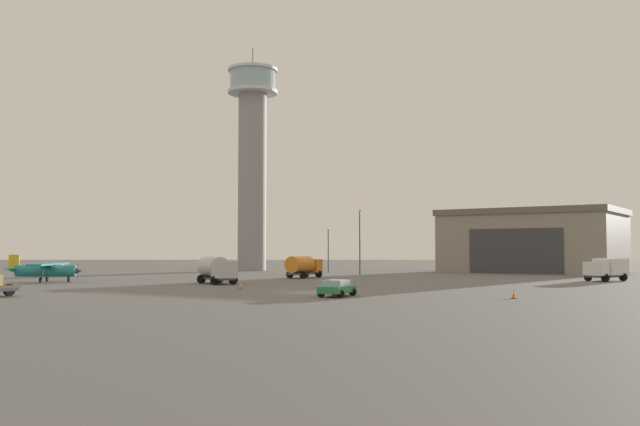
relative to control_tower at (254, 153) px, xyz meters
name	(u,v)px	position (x,y,z in m)	size (l,w,h in m)	color
ground_plane	(311,292)	(11.61, -64.44, -21.73)	(400.00, 400.00, 0.00)	#60605E
control_tower	(254,153)	(0.00, 0.00, 0.00)	(9.20, 9.20, 41.60)	gray
hangar	(535,241)	(49.38, -8.35, -16.39)	(34.95, 32.87, 10.65)	gray
airplane_teal	(47,269)	(-19.79, -45.53, -20.22)	(8.66, 11.03, 3.25)	teal
truck_fuel_tanker_orange	(305,266)	(10.32, -33.29, -20.09)	(5.11, 6.59, 2.96)	#38383D
truck_box_white	(609,268)	(47.62, -42.53, -20.18)	(6.11, 5.27, 2.76)	#38383D
truck_fuel_tanker_silver	(218,269)	(0.89, -49.12, -20.05)	(5.20, 6.53, 3.04)	#38383D
car_green	(339,288)	(13.95, -70.12, -20.99)	(3.34, 4.56, 1.37)	#287A42
light_post_west	(330,245)	(13.99, -9.54, -17.15)	(0.44, 0.44, 7.56)	#38383D
light_post_east	(361,236)	(18.63, -22.16, -15.86)	(0.44, 0.44, 10.04)	#38383D
traffic_cone_near_left	(242,285)	(4.81, -59.13, -21.39)	(0.36, 0.36, 0.69)	black
traffic_cone_near_right	(516,294)	(27.79, -72.34, -21.39)	(0.36, 0.36, 0.71)	black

